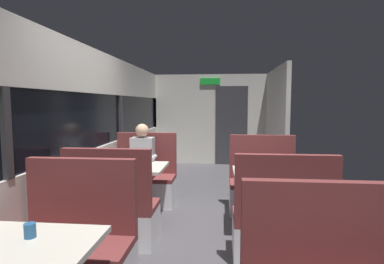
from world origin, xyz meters
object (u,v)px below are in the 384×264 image
at_px(bench_near_window_facing_entry, 75,255).
at_px(bench_rear_aisle_facing_end, 282,229).
at_px(bench_mid_window_facing_end, 113,215).
at_px(dining_table_rear_aisle, 271,180).
at_px(dining_table_near_window, 15,263).
at_px(dining_table_mid_window, 131,173).
at_px(seated_passenger, 143,171).
at_px(bench_mid_window_facing_entry, 145,183).
at_px(bench_rear_aisle_facing_entry, 263,189).
at_px(coffee_cup_primary, 30,230).

xyz_separation_m(bench_near_window_facing_entry, bench_rear_aisle_facing_end, (1.79, 0.70, 0.00)).
height_order(bench_mid_window_facing_end, dining_table_rear_aisle, bench_mid_window_facing_end).
bearing_deg(dining_table_near_window, bench_near_window_facing_entry, 90.00).
xyz_separation_m(dining_table_mid_window, seated_passenger, (0.00, 0.63, -0.10)).
relative_size(bench_mid_window_facing_entry, bench_rear_aisle_facing_entry, 1.00).
relative_size(dining_table_mid_window, seated_passenger, 0.71).
relative_size(bench_mid_window_facing_end, coffee_cup_primary, 12.22).
relative_size(bench_mid_window_facing_end, bench_mid_window_facing_entry, 1.00).
relative_size(bench_rear_aisle_facing_end, seated_passenger, 0.87).
distance_m(bench_mid_window_facing_entry, seated_passenger, 0.22).
xyz_separation_m(bench_rear_aisle_facing_end, bench_rear_aisle_facing_entry, (0.00, 1.40, 0.00)).
xyz_separation_m(dining_table_rear_aisle, bench_rear_aisle_facing_entry, (0.00, 0.70, -0.31)).
bearing_deg(dining_table_near_window, dining_table_mid_window, 90.00).
relative_size(dining_table_near_window, dining_table_rear_aisle, 1.00).
relative_size(dining_table_near_window, coffee_cup_primary, 10.00).
distance_m(bench_near_window_facing_entry, bench_rear_aisle_facing_end, 1.92).
xyz_separation_m(bench_mid_window_facing_end, bench_mid_window_facing_entry, (0.00, 1.40, 0.00)).
relative_size(bench_mid_window_facing_entry, seated_passenger, 0.87).
height_order(dining_table_near_window, bench_rear_aisle_facing_end, bench_rear_aisle_facing_end).
bearing_deg(dining_table_rear_aisle, bench_near_window_facing_entry, -141.88).
bearing_deg(dining_table_rear_aisle, seated_passenger, 155.20).
distance_m(dining_table_rear_aisle, coffee_cup_primary, 2.66).
xyz_separation_m(bench_near_window_facing_entry, coffee_cup_primary, (0.02, -0.58, 0.46)).
xyz_separation_m(bench_mid_window_facing_end, bench_rear_aisle_facing_entry, (1.79, 1.20, 0.00)).
relative_size(dining_table_mid_window, dining_table_rear_aisle, 1.00).
bearing_deg(dining_table_near_window, bench_rear_aisle_facing_entry, 57.44).
relative_size(dining_table_near_window, bench_rear_aisle_facing_entry, 0.82).
relative_size(dining_table_near_window, dining_table_mid_window, 1.00).
bearing_deg(coffee_cup_primary, dining_table_mid_window, 90.54).
xyz_separation_m(bench_mid_window_facing_entry, bench_rear_aisle_facing_end, (1.79, -1.60, 0.00)).
bearing_deg(bench_rear_aisle_facing_entry, bench_mid_window_facing_entry, 173.62).
distance_m(bench_rear_aisle_facing_end, seated_passenger, 2.36).
relative_size(bench_rear_aisle_facing_entry, seated_passenger, 0.87).
height_order(bench_near_window_facing_entry, dining_table_mid_window, bench_near_window_facing_entry).
distance_m(bench_mid_window_facing_end, seated_passenger, 1.34).
bearing_deg(bench_rear_aisle_facing_end, bench_mid_window_facing_entry, 138.23).
distance_m(bench_mid_window_facing_end, coffee_cup_primary, 1.56).
distance_m(bench_near_window_facing_entry, dining_table_mid_window, 1.63).
xyz_separation_m(bench_mid_window_facing_entry, bench_rear_aisle_facing_entry, (1.79, -0.20, 0.00)).
distance_m(bench_rear_aisle_facing_end, bench_rear_aisle_facing_entry, 1.40).
bearing_deg(bench_mid_window_facing_entry, seated_passenger, -90.00).
distance_m(bench_mid_window_facing_end, dining_table_rear_aisle, 1.88).
bearing_deg(bench_mid_window_facing_end, dining_table_near_window, -90.00).
bearing_deg(bench_near_window_facing_entry, bench_rear_aisle_facing_entry, 49.61).
relative_size(bench_near_window_facing_entry, bench_rear_aisle_facing_entry, 1.00).
xyz_separation_m(dining_table_near_window, bench_rear_aisle_facing_end, (1.79, 1.40, -0.31)).
bearing_deg(bench_rear_aisle_facing_entry, bench_rear_aisle_facing_end, -90.00).
bearing_deg(dining_table_mid_window, bench_rear_aisle_facing_end, -26.68).
xyz_separation_m(bench_near_window_facing_entry, bench_mid_window_facing_end, (0.00, 0.90, 0.00)).
height_order(dining_table_rear_aisle, bench_rear_aisle_facing_end, bench_rear_aisle_facing_end).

